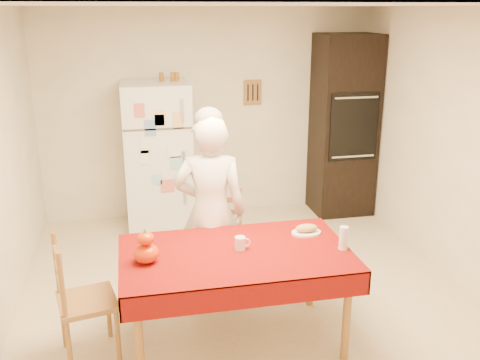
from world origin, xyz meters
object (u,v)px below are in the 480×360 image
object	(u,v)px
chair_left	(77,296)
oven_cabinet	(344,126)
pumpkin_lower	(146,253)
dining_table	(236,260)
coffee_mug	(240,243)
bread_plate	(306,233)
chair_far	(223,239)
seated_woman	(210,213)
wine_glass	(344,238)
refrigerator	(158,157)

from	to	relation	value
chair_left	oven_cabinet	bearing A→B (deg)	-62.35
pumpkin_lower	dining_table	bearing A→B (deg)	3.18
oven_cabinet	chair_left	xyz separation A→B (m)	(-3.03, -2.47, -0.59)
coffee_mug	pumpkin_lower	size ratio (longest dim) A/B	0.55
oven_cabinet	bread_plate	distance (m)	2.65
dining_table	chair_far	xyz separation A→B (m)	(0.05, 0.80, -0.18)
chair_left	seated_woman	bearing A→B (deg)	-72.69
oven_cabinet	bread_plate	world-z (taller)	oven_cabinet
oven_cabinet	wine_glass	world-z (taller)	oven_cabinet
wine_glass	bread_plate	bearing A→B (deg)	119.09
chair_far	seated_woman	bearing A→B (deg)	-130.23
pumpkin_lower	refrigerator	bearing A→B (deg)	84.48
oven_cabinet	dining_table	xyz separation A→B (m)	(-1.87, -2.51, -0.41)
dining_table	wine_glass	world-z (taller)	wine_glass
oven_cabinet	seated_woman	distance (m)	2.73
wine_glass	bread_plate	distance (m)	0.38
wine_glass	seated_woman	bearing A→B (deg)	139.90
seated_woman	bread_plate	bearing A→B (deg)	160.58
refrigerator	pumpkin_lower	distance (m)	2.51
dining_table	bread_plate	distance (m)	0.66
refrigerator	chair_left	bearing A→B (deg)	-107.08
oven_cabinet	coffee_mug	bearing A→B (deg)	-126.40
seated_woman	wine_glass	bearing A→B (deg)	151.47
seated_woman	pumpkin_lower	size ratio (longest dim) A/B	9.20
chair_left	coffee_mug	xyz separation A→B (m)	(1.20, -0.01, 0.30)
oven_cabinet	chair_left	world-z (taller)	oven_cabinet
oven_cabinet	chair_left	distance (m)	3.95
seated_woman	pumpkin_lower	xyz separation A→B (m)	(-0.56, -0.66, -0.01)
dining_table	wine_glass	xyz separation A→B (m)	(0.80, -0.12, 0.16)
refrigerator	chair_far	xyz separation A→B (m)	(0.46, -1.67, -0.34)
dining_table	wine_glass	distance (m)	0.82
chair_far	coffee_mug	world-z (taller)	chair_far
chair_far	refrigerator	bearing A→B (deg)	103.83
refrigerator	chair_left	distance (m)	2.56
chair_left	seated_woman	distance (m)	1.26
pumpkin_lower	bread_plate	world-z (taller)	pumpkin_lower
oven_cabinet	chair_far	size ratio (longest dim) A/B	2.32
pumpkin_lower	bread_plate	bearing A→B (deg)	10.70
bread_plate	seated_woman	bearing A→B (deg)	149.01
pumpkin_lower	seated_woman	bearing A→B (deg)	49.71
oven_cabinet	pumpkin_lower	size ratio (longest dim) A/B	12.07
dining_table	bread_plate	xyz separation A→B (m)	(0.62, 0.20, 0.08)
oven_cabinet	wine_glass	distance (m)	2.85
pumpkin_lower	wine_glass	bearing A→B (deg)	-3.20
seated_woman	pumpkin_lower	bearing A→B (deg)	61.28
oven_cabinet	pumpkin_lower	bearing A→B (deg)	-134.71
oven_cabinet	coffee_mug	world-z (taller)	oven_cabinet
dining_table	oven_cabinet	bearing A→B (deg)	53.32
seated_woman	chair_left	bearing A→B (deg)	40.49
chair_left	bread_plate	xyz separation A→B (m)	(1.77, 0.17, 0.26)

